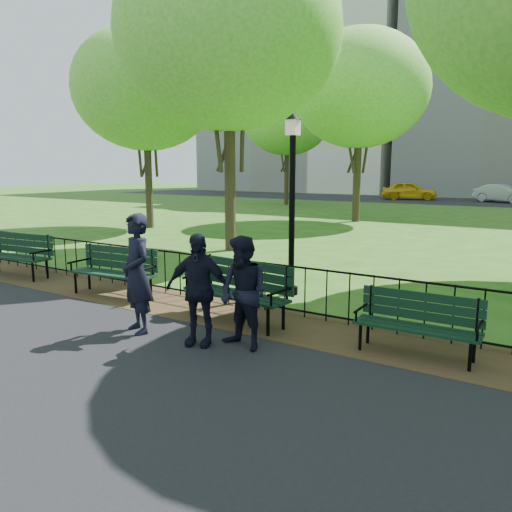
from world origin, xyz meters
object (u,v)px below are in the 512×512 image
Objects in this scene: taxi at (409,191)px; park_bench_left_a at (115,266)px; park_bench_left_b at (18,250)px; sedan_silver at (503,193)px; tree_far_w at (287,116)px; person_left at (137,274)px; person_mid at (244,293)px; tree_far_c at (360,89)px; tree_near_w at (229,32)px; person_right at (198,290)px; lamppost at (292,198)px; park_bench_right_a at (418,318)px; park_bench_main at (223,281)px; tree_mid_w at (145,88)px.

park_bench_left_a is at bearing 168.13° from taxi.
park_bench_left_b is 34.64m from sedan_silver.
park_bench_left_b is at bearing 174.15° from park_bench_left_a.
tree_far_w reaches higher than person_left.
person_mid is at bearing -61.89° from tree_far_w.
tree_near_w is at bearing -90.60° from tree_far_c.
sedan_silver is at bearing 72.30° from person_right.
sedan_silver is at bearing 100.83° from person_mid.
person_right is (4.44, -17.29, -5.28)m from tree_far_c.
person_mid is (5.20, -6.93, -5.61)m from tree_near_w.
lamppost is at bearing 173.66° from taxi.
park_bench_right_a is (6.00, -0.03, -0.07)m from park_bench_left_a.
sedan_silver is at bearing 93.59° from park_bench_right_a.
person_left is at bearing 165.76° from person_right.
tree_far_c is at bearing 116.07° from person_mid.
park_bench_right_a is at bearing -6.42° from park_bench_left_a.
taxi is at bearing 90.20° from park_bench_left_a.
lamppost reaches higher than park_bench_main.
tree_near_w is 7.08m from tree_mid_w.
person_left reaches higher than sedan_silver.
taxi is (-7.63, 34.86, -0.08)m from person_mid.
tree_far_c reaches higher than taxi.
tree_far_c is 5.39× the size of person_right.
park_bench_left_a is at bearing -48.70° from tree_mid_w.
park_bench_left_a is 1.15× the size of park_bench_right_a.
park_bench_left_a is at bearing -85.61° from tree_far_c.
person_mid is 0.99× the size of person_right.
tree_mid_w is at bearing -132.16° from tree_far_c.
park_bench_left_b is 17.02m from tree_far_c.
lamppost reaches higher than person_mid.
tree_far_w is 28.74m from person_mid.
sedan_silver is (0.95, 35.45, -0.26)m from person_left.
tree_mid_w is at bearing 110.31° from park_bench_left_b.
taxi is (-6.98, 35.07, -0.09)m from person_right.
tree_mid_w is (-10.64, 6.80, 3.81)m from lamppost.
park_bench_main is at bearing 83.12° from person_left.
park_bench_right_a is 0.41× the size of sedan_silver.
person_right is at bearing -57.50° from tree_near_w.
tree_far_c is at bearing 89.40° from tree_near_w.
person_right is 35.37m from sedan_silver.
person_left reaches higher than park_bench_right_a.
lamppost is at bearing 116.37° from person_mid.
tree_far_w is 2.12× the size of sedan_silver.
tree_far_c reaches higher than person_mid.
tree_far_c is (0.11, 10.15, -0.32)m from tree_near_w.
tree_far_w is 28.63m from person_right.
tree_far_c is 18.61m from person_right.
tree_far_c is 4.73× the size of person_left.
lamppost is 13.19m from tree_mid_w.
taxi is (-5.84, 35.15, -0.20)m from person_left.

